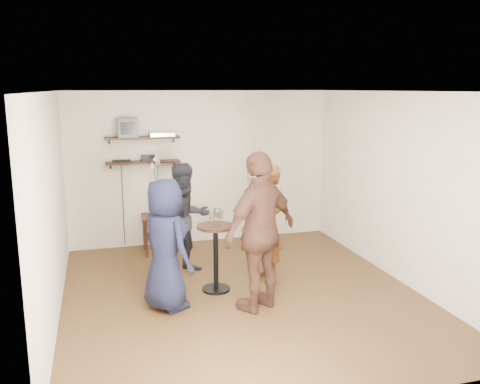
% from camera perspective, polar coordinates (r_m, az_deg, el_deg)
% --- Properties ---
extents(room, '(4.58, 5.08, 2.68)m').
position_cam_1_polar(room, '(6.35, 0.24, -0.57)').
color(room, '#492C17').
rests_on(room, ground).
extents(shelf_upper, '(1.20, 0.25, 0.04)m').
position_cam_1_polar(shelf_upper, '(8.41, -10.92, 6.00)').
color(shelf_upper, black).
rests_on(shelf_upper, room).
extents(shelf_lower, '(1.20, 0.25, 0.04)m').
position_cam_1_polar(shelf_lower, '(8.46, -10.81, 3.31)').
color(shelf_lower, black).
rests_on(shelf_lower, room).
extents(crt_monitor, '(0.32, 0.30, 0.30)m').
position_cam_1_polar(crt_monitor, '(8.38, -12.50, 7.07)').
color(crt_monitor, '#59595B').
rests_on(crt_monitor, shelf_upper).
extents(dvd_deck, '(0.40, 0.24, 0.06)m').
position_cam_1_polar(dvd_deck, '(8.44, -8.75, 6.42)').
color(dvd_deck, silver).
rests_on(dvd_deck, shelf_upper).
extents(radio, '(0.22, 0.10, 0.10)m').
position_cam_1_polar(radio, '(8.46, -10.25, 3.79)').
color(radio, black).
rests_on(radio, shelf_lower).
extents(power_strip, '(0.30, 0.05, 0.03)m').
position_cam_1_polar(power_strip, '(8.48, -13.16, 3.45)').
color(power_strip, black).
rests_on(power_strip, shelf_lower).
extents(side_table, '(0.54, 0.54, 0.62)m').
position_cam_1_polar(side_table, '(8.34, -9.22, -3.31)').
color(side_table, black).
rests_on(side_table, room).
extents(vase_lilies, '(0.20, 0.20, 1.02)m').
position_cam_1_polar(vase_lilies, '(8.24, -9.32, -0.46)').
color(vase_lilies, white).
rests_on(vase_lilies, side_table).
extents(drinks_table, '(0.49, 0.49, 0.89)m').
position_cam_1_polar(drinks_table, '(6.70, -2.74, -6.37)').
color(drinks_table, black).
rests_on(drinks_table, room).
extents(wine_glass_fl, '(0.07, 0.07, 0.20)m').
position_cam_1_polar(wine_glass_fl, '(6.53, -3.15, -2.67)').
color(wine_glass_fl, silver).
rests_on(wine_glass_fl, drinks_table).
extents(wine_glass_fr, '(0.07, 0.07, 0.20)m').
position_cam_1_polar(wine_glass_fr, '(6.56, -2.17, -2.61)').
color(wine_glass_fr, silver).
rests_on(wine_glass_fr, drinks_table).
extents(wine_glass_bl, '(0.07, 0.07, 0.21)m').
position_cam_1_polar(wine_glass_bl, '(6.63, -3.08, -2.37)').
color(wine_glass_bl, silver).
rests_on(wine_glass_bl, drinks_table).
extents(wine_glass_br, '(0.07, 0.07, 0.22)m').
position_cam_1_polar(wine_glass_br, '(6.59, -2.47, -2.46)').
color(wine_glass_br, silver).
rests_on(wine_glass_br, drinks_table).
extents(person_plaid, '(0.51, 0.67, 1.63)m').
position_cam_1_polar(person_plaid, '(6.99, 3.13, -3.53)').
color(person_plaid, red).
rests_on(person_plaid, room).
extents(person_dark, '(0.94, 0.83, 1.61)m').
position_cam_1_polar(person_dark, '(7.29, -6.09, -3.03)').
color(person_dark, black).
rests_on(person_dark, room).
extents(person_navy, '(0.82, 0.93, 1.61)m').
position_cam_1_polar(person_navy, '(6.16, -8.34, -5.88)').
color(person_navy, black).
rests_on(person_navy, room).
extents(person_brown, '(1.22, 0.96, 1.93)m').
position_cam_1_polar(person_brown, '(6.05, 2.32, -4.49)').
color(person_brown, '#4E2D21').
rests_on(person_brown, room).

